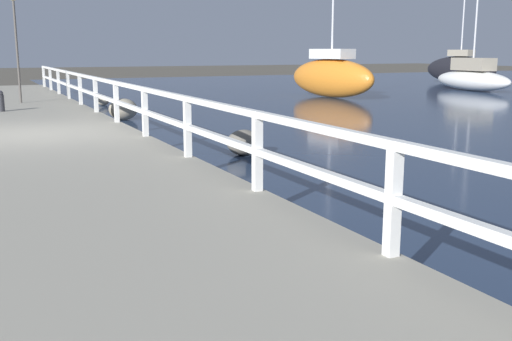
% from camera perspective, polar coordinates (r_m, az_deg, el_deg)
% --- Properties ---
extents(ground_plane, '(120.00, 120.00, 0.00)m').
position_cam_1_polar(ground_plane, '(12.56, -20.79, 1.89)').
color(ground_plane, '#4C473D').
extents(dock_walkway, '(4.22, 36.00, 0.30)m').
position_cam_1_polar(dock_walkway, '(12.54, -20.84, 2.57)').
color(dock_walkway, gray).
rests_on(dock_walkway, ground).
extents(railing, '(0.10, 32.50, 0.93)m').
position_cam_1_polar(railing, '(12.75, -12.00, 6.74)').
color(railing, white).
rests_on(railing, dock_walkway).
extents(boulder_downstream, '(0.42, 0.38, 0.31)m').
position_cam_1_polar(boulder_downstream, '(21.87, -14.37, 6.43)').
color(boulder_downstream, gray).
rests_on(boulder_downstream, ground).
extents(boulder_water_edge, '(0.80, 0.72, 0.60)m').
position_cam_1_polar(boulder_water_edge, '(17.13, -12.54, 5.71)').
color(boulder_water_edge, gray).
rests_on(boulder_water_edge, ground).
extents(boulder_mid_strip, '(0.63, 0.57, 0.47)m').
position_cam_1_polar(boulder_mid_strip, '(11.05, -1.19, 2.68)').
color(boulder_mid_strip, '#666056').
rests_on(boulder_mid_strip, ground).
extents(mooring_bollard, '(0.19, 0.19, 0.56)m').
position_cam_1_polar(mooring_bollard, '(17.48, -23.16, 6.12)').
color(mooring_bollard, '#333338').
rests_on(mooring_bollard, dock_walkway).
extents(dock_lamp, '(0.25, 0.25, 3.32)m').
position_cam_1_polar(dock_lamp, '(20.10, -21.97, 12.78)').
color(dock_lamp, '#514C47').
rests_on(dock_lamp, dock_walkway).
extents(sailboat_orange, '(1.95, 4.89, 6.24)m').
position_cam_1_polar(sailboat_orange, '(25.03, 7.20, 8.90)').
color(sailboat_orange, orange).
rests_on(sailboat_orange, water_surface).
extents(sailboat_black, '(1.30, 5.12, 5.38)m').
position_cam_1_polar(sailboat_black, '(37.44, 18.86, 9.15)').
color(sailboat_black, black).
rests_on(sailboat_black, water_surface).
extents(sailboat_white, '(1.82, 5.29, 6.06)m').
position_cam_1_polar(sailboat_white, '(30.93, 19.90, 8.33)').
color(sailboat_white, white).
rests_on(sailboat_white, water_surface).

